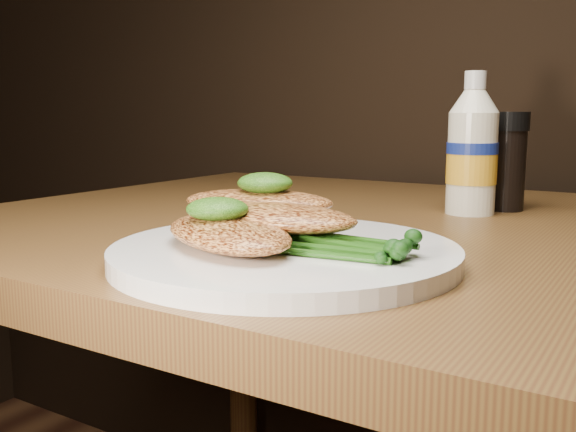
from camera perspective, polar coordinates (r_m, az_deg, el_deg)
The scene contains 9 objects.
plate at distance 0.55m, azimuth -0.27°, elevation -3.36°, with size 0.30×0.30×0.02m, color white.
chicken_front at distance 0.53m, azimuth -5.35°, elevation -1.51°, with size 0.16×0.08×0.03m, color #E29248.
chicken_mid at distance 0.56m, azimuth -1.45°, elevation -0.08°, with size 0.16×0.08×0.02m, color #E29248.
chicken_back at distance 0.60m, azimuth -2.65°, elevation 1.29°, with size 0.14×0.07×0.02m, color #E29248.
pesto_front at distance 0.54m, azimuth -6.29°, elevation 0.63°, with size 0.05×0.05×0.02m, color #0E3407.
pesto_back at distance 0.60m, azimuth -2.06°, elevation 2.95°, with size 0.05×0.05×0.02m, color #0E3407.
broccolini_bundle at distance 0.51m, azimuth 4.29°, elevation -2.04°, with size 0.15×0.11×0.02m, color #1D4D11, non-canonical shape.
mayo_bottle at distance 0.83m, azimuth 16.06°, elevation 6.20°, with size 0.06×0.06×0.18m, color white, non-canonical shape.
pepper_grinder at distance 0.88m, azimuth 18.83°, elevation 4.61°, with size 0.05×0.05×0.13m, color black, non-canonical shape.
Camera 1 is at (0.21, 0.36, 0.88)m, focal length 40.07 mm.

